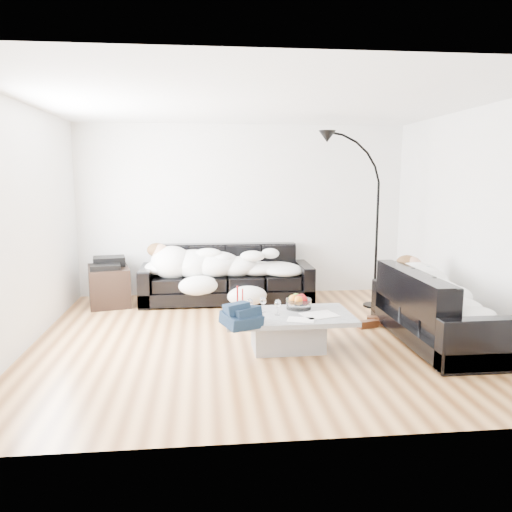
{
  "coord_description": "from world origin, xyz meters",
  "views": [
    {
      "loc": [
        -0.6,
        -5.43,
        1.82
      ],
      "look_at": [
        0.0,
        0.3,
        0.9
      ],
      "focal_mm": 35.0,
      "sensor_mm": 36.0,
      "label": 1
    }
  ],
  "objects": [
    {
      "name": "wall_back",
      "position": [
        0.0,
        2.25,
        1.3
      ],
      "size": [
        5.0,
        0.02,
        2.6
      ],
      "primitive_type": "cube",
      "color": "silver",
      "rests_on": "ground"
    },
    {
      "name": "wine_glass_a",
      "position": [
        0.01,
        -0.31,
        0.47
      ],
      "size": [
        0.07,
        0.07,
        0.17
      ],
      "primitive_type": "cylinder",
      "rotation": [
        0.0,
        0.0,
        0.0
      ],
      "color": "white",
      "rests_on": "coffee_table"
    },
    {
      "name": "sleeper_right",
      "position": [
        1.96,
        -0.31,
        0.63
      ],
      "size": [
        0.71,
        1.68,
        0.41
      ],
      "primitive_type": null,
      "rotation": [
        0.0,
        0.0,
        1.57
      ],
      "color": "white",
      "rests_on": "sofa_right"
    },
    {
      "name": "shoes",
      "position": [
        1.45,
        0.32,
        0.05
      ],
      "size": [
        0.45,
        0.34,
        0.1
      ],
      "primitive_type": null,
      "rotation": [
        0.0,
        0.0,
        0.08
      ],
      "color": "#472311",
      "rests_on": "ground"
    },
    {
      "name": "wine_glass_c",
      "position": [
        0.15,
        -0.44,
        0.47
      ],
      "size": [
        0.07,
        0.07,
        0.16
      ],
      "primitive_type": "cylinder",
      "rotation": [
        0.0,
        0.0,
        -0.08
      ],
      "color": "white",
      "rests_on": "coffee_table"
    },
    {
      "name": "av_cabinet",
      "position": [
        -1.97,
        1.75,
        0.27
      ],
      "size": [
        0.71,
        0.9,
        0.54
      ],
      "primitive_type": "cube",
      "rotation": [
        0.0,
        0.0,
        0.24
      ],
      "color": "black",
      "rests_on": "ground"
    },
    {
      "name": "teal_cushion",
      "position": [
        1.9,
        0.29,
        0.72
      ],
      "size": [
        0.42,
        0.38,
        0.2
      ],
      "primitive_type": "ellipsoid",
      "rotation": [
        0.0,
        0.0,
        0.24
      ],
      "color": "#0B444F",
      "rests_on": "sofa_right"
    },
    {
      "name": "sofa_back",
      "position": [
        -0.28,
        1.74,
        0.41
      ],
      "size": [
        2.48,
        0.86,
        0.81
      ],
      "primitive_type": "cube",
      "color": "black",
      "rests_on": "ground"
    },
    {
      "name": "candle_left",
      "position": [
        -0.25,
        -0.19,
        0.52
      ],
      "size": [
        0.06,
        0.06,
        0.26
      ],
      "primitive_type": "cylinder",
      "rotation": [
        0.0,
        0.0,
        0.31
      ],
      "color": "maroon",
      "rests_on": "coffee_table"
    },
    {
      "name": "newspaper_a",
      "position": [
        0.58,
        -0.49,
        0.4
      ],
      "size": [
        0.42,
        0.36,
        0.01
      ],
      "primitive_type": "cube",
      "rotation": [
        0.0,
        0.0,
        0.3
      ],
      "color": "silver",
      "rests_on": "coffee_table"
    },
    {
      "name": "fruit_bowl",
      "position": [
        0.42,
        -0.21,
        0.48
      ],
      "size": [
        0.35,
        0.35,
        0.17
      ],
      "primitive_type": "cylinder",
      "rotation": [
        0.0,
        0.0,
        0.31
      ],
      "color": "white",
      "rests_on": "coffee_table"
    },
    {
      "name": "coffee_table",
      "position": [
        0.26,
        -0.42,
        0.2
      ],
      "size": [
        1.35,
        0.81,
        0.39
      ],
      "primitive_type": "cube",
      "rotation": [
        0.0,
        0.0,
        0.02
      ],
      "color": "#939699",
      "rests_on": "ground"
    },
    {
      "name": "floor_lamp",
      "position": [
        1.78,
        1.22,
        1.07
      ],
      "size": [
        0.8,
        0.39,
        2.13
      ],
      "primitive_type": null,
      "rotation": [
        0.0,
        0.0,
        -0.1
      ],
      "color": "black",
      "rests_on": "ground"
    },
    {
      "name": "newspaper_b",
      "position": [
        0.35,
        -0.65,
        0.4
      ],
      "size": [
        0.31,
        0.26,
        0.01
      ],
      "primitive_type": "cube",
      "rotation": [
        0.0,
        0.0,
        -0.3
      ],
      "color": "silver",
      "rests_on": "coffee_table"
    },
    {
      "name": "ceiling",
      "position": [
        0.0,
        0.0,
        2.6
      ],
      "size": [
        5.0,
        5.0,
        0.0
      ],
      "primitive_type": "plane",
      "color": "white",
      "rests_on": "ground"
    },
    {
      "name": "navy_jacket",
      "position": [
        -0.27,
        -0.73,
        0.56
      ],
      "size": [
        0.48,
        0.45,
        0.19
      ],
      "primitive_type": null,
      "rotation": [
        0.0,
        0.0,
        0.52
      ],
      "color": "black",
      "rests_on": "coffee_table"
    },
    {
      "name": "ground",
      "position": [
        0.0,
        0.0,
        0.0
      ],
      "size": [
        5.0,
        5.0,
        0.0
      ],
      "primitive_type": "plane",
      "color": "brown",
      "rests_on": "ground"
    },
    {
      "name": "stereo",
      "position": [
        -1.97,
        1.75,
        0.61
      ],
      "size": [
        0.5,
        0.42,
        0.13
      ],
      "primitive_type": "cube",
      "rotation": [
        0.0,
        0.0,
        0.19
      ],
      "color": "black",
      "rests_on": "av_cabinet"
    },
    {
      "name": "wall_right",
      "position": [
        2.5,
        0.0,
        1.3
      ],
      "size": [
        0.02,
        4.5,
        2.6
      ],
      "primitive_type": "cube",
      "color": "silver",
      "rests_on": "ground"
    },
    {
      "name": "candle_right",
      "position": [
        -0.19,
        -0.15,
        0.5
      ],
      "size": [
        0.05,
        0.05,
        0.22
      ],
      "primitive_type": "cylinder",
      "rotation": [
        0.0,
        0.0,
        -0.18
      ],
      "color": "maroon",
      "rests_on": "coffee_table"
    },
    {
      "name": "sofa_right",
      "position": [
        1.96,
        -0.31,
        0.4
      ],
      "size": [
        0.84,
        1.96,
        0.79
      ],
      "primitive_type": "cube",
      "rotation": [
        0.0,
        0.0,
        1.57
      ],
      "color": "black",
      "rests_on": "ground"
    },
    {
      "name": "sleeper_back",
      "position": [
        -0.28,
        1.69,
        0.63
      ],
      "size": [
        2.1,
        0.73,
        0.42
      ],
      "primitive_type": null,
      "color": "white",
      "rests_on": "sofa_back"
    },
    {
      "name": "wall_left",
      "position": [
        -2.5,
        0.0,
        1.3
      ],
      "size": [
        0.02,
        4.5,
        2.6
      ],
      "primitive_type": "cube",
      "color": "silver",
      "rests_on": "ground"
    },
    {
      "name": "wine_glass_b",
      "position": [
        -0.14,
        -0.37,
        0.47
      ],
      "size": [
        0.08,
        0.08,
        0.16
      ],
      "primitive_type": "cylinder",
      "rotation": [
        0.0,
        0.0,
        -0.23
      ],
      "color": "white",
      "rests_on": "coffee_table"
    }
  ]
}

